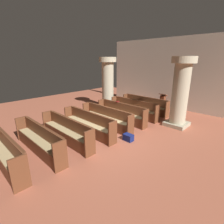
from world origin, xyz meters
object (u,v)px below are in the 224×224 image
object	(u,v)px
pew_row_0	(145,104)
lectern	(162,103)
pew_row_1	(134,108)
pew_row_3	(106,117)
hymn_book	(118,102)
pillar_aisle_side	(180,91)
pew_row_7	(3,150)
kneeler_box_navy	(128,137)
pew_row_5	(66,130)
pew_row_2	(121,112)
pew_row_4	(88,123)
pew_row_6	(39,139)
pillar_far_side	(108,82)

from	to	relation	value
pew_row_0	lectern	world-z (taller)	lectern
pew_row_1	pew_row_3	size ratio (longest dim) A/B	1.00
hymn_book	pillar_aisle_side	bearing A→B (deg)	24.00
pew_row_7	kneeler_box_navy	distance (m)	4.33
pew_row_0	pew_row_5	bearing A→B (deg)	-90.00
pew_row_2	pillar_aisle_side	world-z (taller)	pillar_aisle_side
pew_row_3	kneeler_box_navy	distance (m)	1.80
pew_row_0	pew_row_4	distance (m)	4.38
pew_row_0	pew_row_5	world-z (taller)	same
pew_row_2	pew_row_4	world-z (taller)	same
pew_row_3	pew_row_5	world-z (taller)	same
pew_row_0	pew_row_2	size ratio (longest dim) A/B	1.00
lectern	kneeler_box_navy	world-z (taller)	lectern
pew_row_0	hymn_book	xyz separation A→B (m)	(-0.44, -2.00, 0.46)
pew_row_4	hymn_book	bearing A→B (deg)	100.39
pew_row_2	pew_row_7	xyz separation A→B (m)	(0.00, -5.47, 0.00)
pew_row_6	pillar_aisle_side	bearing A→B (deg)	67.58
pillar_aisle_side	lectern	distance (m)	2.98
pew_row_2	lectern	size ratio (longest dim) A/B	2.84
pew_row_1	kneeler_box_navy	world-z (taller)	pew_row_1
pew_row_5	kneeler_box_navy	bearing A→B (deg)	45.99
pew_row_0	pew_row_7	size ratio (longest dim) A/B	1.00
pew_row_0	pillar_far_side	xyz separation A→B (m)	(-2.36, -0.85, 1.22)
pew_row_6	pew_row_7	distance (m)	1.09
pew_row_4	lectern	distance (m)	5.63
pew_row_3	lectern	xyz separation A→B (m)	(0.55, 4.51, -0.05)
pillar_far_side	hymn_book	distance (m)	2.36
pew_row_2	hymn_book	world-z (taller)	hymn_book
pew_row_7	kneeler_box_navy	world-z (taller)	pew_row_7
pew_row_5	lectern	world-z (taller)	lectern
pew_row_0	lectern	size ratio (longest dim) A/B	2.84
pew_row_2	kneeler_box_navy	size ratio (longest dim) A/B	7.82
hymn_book	pillar_far_side	bearing A→B (deg)	149.16
pew_row_5	lectern	bearing A→B (deg)	85.32
pew_row_1	pew_row_3	world-z (taller)	same
pew_row_5	pillar_aisle_side	size ratio (longest dim) A/B	0.93
pew_row_6	hymn_book	world-z (taller)	hymn_book
pew_row_4	pew_row_6	size ratio (longest dim) A/B	1.00
pew_row_5	pew_row_0	bearing A→B (deg)	90.00
pew_row_7	pew_row_5	bearing A→B (deg)	90.00
pew_row_4	pew_row_7	world-z (taller)	same
pew_row_0	lectern	xyz separation A→B (m)	(0.55, 1.23, -0.05)
pew_row_5	kneeler_box_navy	xyz separation A→B (m)	(1.72, 1.78, -0.37)
lectern	hymn_book	distance (m)	3.41
pew_row_2	pew_row_4	size ratio (longest dim) A/B	1.00
pew_row_0	pew_row_3	bearing A→B (deg)	-90.00
pew_row_4	pew_row_7	distance (m)	3.28
pew_row_3	pew_row_4	distance (m)	1.09
pew_row_0	pew_row_1	xyz separation A→B (m)	(0.00, -1.09, 0.00)
pew_row_3	pew_row_6	xyz separation A→B (m)	(0.00, -3.28, 0.00)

